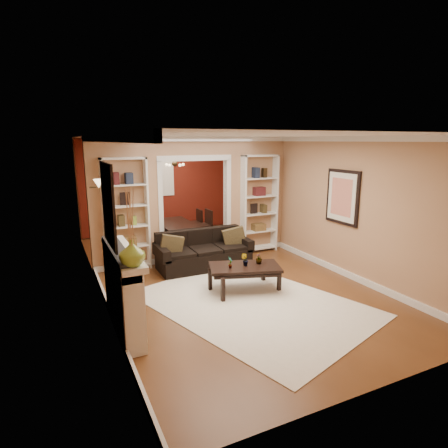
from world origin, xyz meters
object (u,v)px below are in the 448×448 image
fireplace (124,290)px  dining_table (177,232)px  bookshelf_left (126,215)px  sofa (204,250)px  coffee_table (245,278)px  bookshelf_right (259,204)px

fireplace → dining_table: size_ratio=1.12×
dining_table → bookshelf_left: bearing=135.5°
sofa → bookshelf_left: bookshelf_left is taller
coffee_table → bookshelf_left: bookshelf_left is taller
sofa → bookshelf_left: size_ratio=0.86×
bookshelf_left → dining_table: (1.57, 1.60, -0.88)m
bookshelf_right → fireplace: 4.47m
coffee_table → fireplace: bearing=-148.9°
sofa → bookshelf_left: 1.74m
sofa → bookshelf_left: (-1.45, 0.58, 0.76)m
fireplace → bookshelf_right: bearing=34.8°
fireplace → coffee_table: bearing=13.0°
sofa → coffee_table: size_ratio=1.62×
coffee_table → bookshelf_left: (-1.64, 2.03, 0.92)m
fireplace → dining_table: 4.65m
fireplace → dining_table: bearing=62.9°
coffee_table → bookshelf_left: 2.76m
coffee_table → dining_table: 3.63m
bookshelf_left → bookshelf_right: (3.10, 0.00, 0.00)m
bookshelf_left → dining_table: 2.41m
bookshelf_right → fireplace: size_ratio=1.35×
bookshelf_left → fireplace: bookshelf_left is taller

